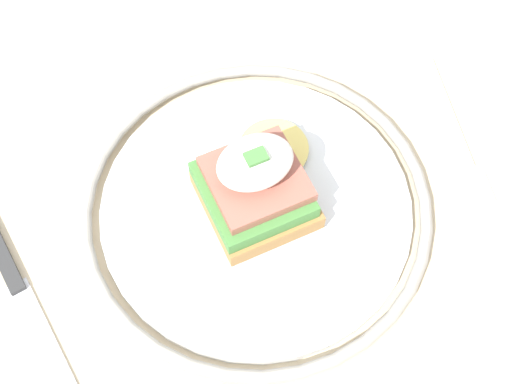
{
  "coord_description": "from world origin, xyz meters",
  "views": [
    {
      "loc": [
        0.09,
        0.28,
        1.27
      ],
      "look_at": [
        -0.02,
        0.04,
        0.78
      ],
      "focal_mm": 50.0,
      "sensor_mm": 36.0,
      "label": 1
    }
  ],
  "objects_px": {
    "plate": "(256,208)",
    "fork": "(457,137)",
    "sandwich": "(256,183)",
    "knife": "(19,291)"
  },
  "relations": [
    {
      "from": "plate",
      "to": "sandwich",
      "type": "height_order",
      "value": "sandwich"
    },
    {
      "from": "fork",
      "to": "knife",
      "type": "height_order",
      "value": "knife"
    },
    {
      "from": "plate",
      "to": "fork",
      "type": "bearing_deg",
      "value": 177.39
    },
    {
      "from": "sandwich",
      "to": "knife",
      "type": "distance_m",
      "value": 0.2
    },
    {
      "from": "sandwich",
      "to": "knife",
      "type": "height_order",
      "value": "sandwich"
    },
    {
      "from": "plate",
      "to": "knife",
      "type": "distance_m",
      "value": 0.2
    },
    {
      "from": "knife",
      "to": "fork",
      "type": "bearing_deg",
      "value": 176.66
    },
    {
      "from": "fork",
      "to": "knife",
      "type": "bearing_deg",
      "value": -3.34
    },
    {
      "from": "plate",
      "to": "fork",
      "type": "distance_m",
      "value": 0.19
    },
    {
      "from": "plate",
      "to": "knife",
      "type": "xyz_separation_m",
      "value": [
        0.2,
        -0.01,
        -0.01
      ]
    }
  ]
}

